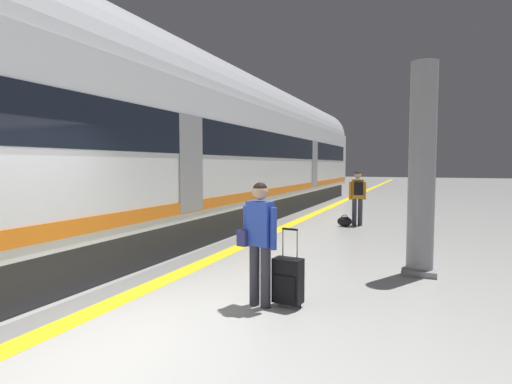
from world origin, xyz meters
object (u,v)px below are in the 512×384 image
object	(u,v)px
high_speed_train	(227,145)
traveller_foreground	(259,235)
rolling_suitcase_foreground	(288,280)
passenger_near	(358,193)
platform_pillar	(422,174)
duffel_bag_near	(345,221)

from	to	relation	value
high_speed_train	traveller_foreground	distance (m)	8.24
rolling_suitcase_foreground	passenger_near	xyz separation A→B (m)	(-0.27, 7.70, 0.64)
rolling_suitcase_foreground	platform_pillar	bearing A→B (deg)	56.84
passenger_near	platform_pillar	size ratio (longest dim) A/B	0.47
rolling_suitcase_foreground	duffel_bag_near	world-z (taller)	rolling_suitcase_foreground
high_speed_train	rolling_suitcase_foreground	size ratio (longest dim) A/B	28.81
high_speed_train	passenger_near	xyz separation A→B (m)	(4.07, 0.77, -1.51)
traveller_foreground	rolling_suitcase_foreground	distance (m)	0.71
duffel_bag_near	platform_pillar	distance (m)	5.63
high_speed_train	rolling_suitcase_foreground	distance (m)	8.46
high_speed_train	traveller_foreground	bearing A→B (deg)	-60.54
traveller_foreground	passenger_near	world-z (taller)	passenger_near
duffel_bag_near	rolling_suitcase_foreground	bearing A→B (deg)	-85.35
high_speed_train	platform_pillar	bearing A→B (deg)	-37.22
traveller_foreground	platform_pillar	world-z (taller)	platform_pillar
high_speed_train	passenger_near	distance (m)	4.41
high_speed_train	duffel_bag_near	size ratio (longest dim) A/B	68.17
high_speed_train	rolling_suitcase_foreground	xyz separation A→B (m)	(4.35, -6.93, -2.15)
traveller_foreground	passenger_near	xyz separation A→B (m)	(0.09, 7.82, 0.04)
traveller_foreground	passenger_near	size ratio (longest dim) A/B	0.98
traveller_foreground	platform_pillar	xyz separation A→B (m)	(1.95, 2.54, 0.77)
duffel_bag_near	platform_pillar	bearing A→B (deg)	-66.19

